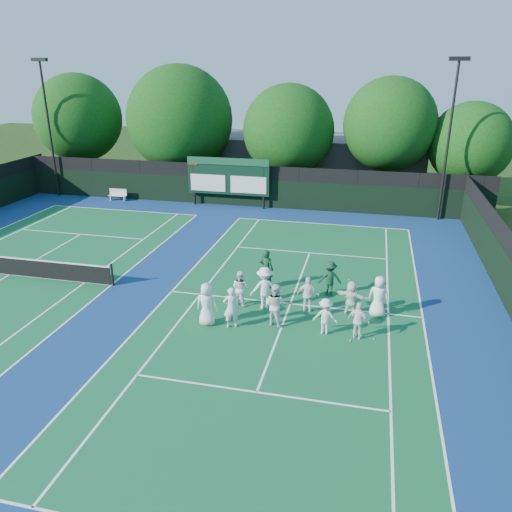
% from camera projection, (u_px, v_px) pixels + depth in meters
% --- Properties ---
extents(ground, '(120.00, 120.00, 0.00)m').
position_uv_depth(ground, '(286.00, 315.00, 20.66)').
color(ground, '#1A330E').
rests_on(ground, ground).
extents(court_apron, '(34.00, 32.00, 0.01)m').
position_uv_depth(court_apron, '(161.00, 290.00, 22.85)').
color(court_apron, navy).
rests_on(court_apron, ground).
extents(near_court, '(11.05, 23.85, 0.01)m').
position_uv_depth(near_court, '(290.00, 304.00, 21.56)').
color(near_court, '#125A31').
rests_on(near_court, ground).
extents(left_court, '(11.05, 23.85, 0.01)m').
position_uv_depth(left_court, '(10.00, 275.00, 24.55)').
color(left_court, '#125A31').
rests_on(left_court, ground).
extents(back_fence, '(34.00, 0.08, 3.00)m').
position_uv_depth(back_fence, '(243.00, 188.00, 35.98)').
color(back_fence, black).
rests_on(back_fence, ground).
extents(scoreboard, '(6.00, 0.21, 3.55)m').
position_uv_depth(scoreboard, '(228.00, 177.00, 35.52)').
color(scoreboard, black).
rests_on(scoreboard, ground).
extents(clubhouse, '(18.00, 6.00, 4.00)m').
position_uv_depth(clubhouse, '(313.00, 161.00, 42.16)').
color(clubhouse, '#55555A').
rests_on(clubhouse, ground).
extents(light_pole_left, '(1.20, 0.30, 10.12)m').
position_uv_depth(light_pole_left, '(47.00, 113.00, 37.14)').
color(light_pole_left, black).
rests_on(light_pole_left, ground).
extents(light_pole_right, '(1.20, 0.30, 10.12)m').
position_uv_depth(light_pole_right, '(451.00, 122.00, 31.05)').
color(light_pole_right, black).
rests_on(light_pole_right, ground).
extents(tennis_net, '(11.30, 0.10, 1.10)m').
position_uv_depth(tennis_net, '(8.00, 266.00, 24.38)').
color(tennis_net, black).
rests_on(tennis_net, ground).
extents(bench, '(1.40, 0.38, 0.88)m').
position_uv_depth(bench, '(118.00, 194.00, 37.79)').
color(bench, silver).
rests_on(bench, ground).
extents(tree_a, '(7.05, 7.05, 9.10)m').
position_uv_depth(tree_a, '(81.00, 120.00, 40.92)').
color(tree_a, black).
rests_on(tree_a, ground).
extents(tree_b, '(8.23, 8.23, 9.79)m').
position_uv_depth(tree_b, '(182.00, 122.00, 39.00)').
color(tree_b, black).
rests_on(tree_b, ground).
extents(tree_c, '(6.82, 6.82, 8.46)m').
position_uv_depth(tree_c, '(291.00, 133.00, 37.37)').
color(tree_c, black).
rests_on(tree_c, ground).
extents(tree_d, '(6.59, 6.59, 8.98)m').
position_uv_depth(tree_d, '(392.00, 127.00, 35.58)').
color(tree_d, black).
rests_on(tree_d, ground).
extents(tree_e, '(5.76, 5.76, 7.39)m').
position_uv_depth(tree_e, '(472.00, 146.00, 34.81)').
color(tree_e, black).
rests_on(tree_e, ground).
extents(tennis_ball_0, '(0.07, 0.07, 0.07)m').
position_uv_depth(tennis_ball_0, '(244.00, 304.00, 21.51)').
color(tennis_ball_0, '#B6C617').
rests_on(tennis_ball_0, ground).
extents(tennis_ball_1, '(0.07, 0.07, 0.07)m').
position_uv_depth(tennis_ball_1, '(349.00, 280.00, 23.90)').
color(tennis_ball_1, '#B6C617').
rests_on(tennis_ball_1, ground).
extents(tennis_ball_2, '(0.07, 0.07, 0.07)m').
position_uv_depth(tennis_ball_2, '(374.00, 339.00, 18.74)').
color(tennis_ball_2, '#B6C617').
rests_on(tennis_ball_2, ground).
extents(tennis_ball_3, '(0.07, 0.07, 0.07)m').
position_uv_depth(tennis_ball_3, '(215.00, 302.00, 21.70)').
color(tennis_ball_3, '#B6C617').
rests_on(tennis_ball_3, ground).
extents(tennis_ball_4, '(0.07, 0.07, 0.07)m').
position_uv_depth(tennis_ball_4, '(345.00, 297.00, 22.15)').
color(tennis_ball_4, '#B6C617').
rests_on(tennis_ball_4, ground).
extents(tennis_ball_5, '(0.07, 0.07, 0.07)m').
position_uv_depth(tennis_ball_5, '(350.00, 341.00, 18.65)').
color(tennis_ball_5, '#B6C617').
rests_on(tennis_ball_5, ground).
extents(player_front_0, '(0.88, 0.58, 1.77)m').
position_uv_depth(player_front_0, '(207.00, 304.00, 19.58)').
color(player_front_0, white).
rests_on(player_front_0, ground).
extents(player_front_1, '(0.73, 0.61, 1.70)m').
position_uv_depth(player_front_1, '(231.00, 308.00, 19.39)').
color(player_front_1, white).
rests_on(player_front_1, ground).
extents(player_front_2, '(1.04, 0.94, 1.74)m').
position_uv_depth(player_front_2, '(275.00, 305.00, 19.59)').
color(player_front_2, silver).
rests_on(player_front_2, ground).
extents(player_front_3, '(0.95, 0.55, 1.46)m').
position_uv_depth(player_front_3, '(325.00, 316.00, 18.96)').
color(player_front_3, silver).
rests_on(player_front_3, ground).
extents(player_front_4, '(0.94, 0.64, 1.48)m').
position_uv_depth(player_front_4, '(359.00, 321.00, 18.62)').
color(player_front_4, white).
rests_on(player_front_4, ground).
extents(player_back_0, '(0.93, 0.84, 1.56)m').
position_uv_depth(player_back_0, '(240.00, 288.00, 21.26)').
color(player_back_0, white).
rests_on(player_back_0, ground).
extents(player_back_1, '(1.36, 1.05, 1.85)m').
position_uv_depth(player_back_1, '(265.00, 288.00, 20.90)').
color(player_back_1, white).
rests_on(player_back_1, ground).
extents(player_back_2, '(0.93, 0.41, 1.56)m').
position_uv_depth(player_back_2, '(308.00, 295.00, 20.65)').
color(player_back_2, white).
rests_on(player_back_2, ground).
extents(player_back_3, '(1.44, 0.85, 1.48)m').
position_uv_depth(player_back_3, '(351.00, 298.00, 20.45)').
color(player_back_3, white).
rests_on(player_back_3, ground).
extents(player_back_4, '(0.95, 0.72, 1.75)m').
position_uv_depth(player_back_4, '(379.00, 296.00, 20.27)').
color(player_back_4, white).
rests_on(player_back_4, ground).
extents(coach_left, '(0.76, 0.59, 1.84)m').
position_uv_depth(coach_left, '(266.00, 269.00, 22.87)').
color(coach_left, '#0F381D').
rests_on(coach_left, ground).
extents(coach_right, '(1.14, 0.81, 1.60)m').
position_uv_depth(coach_right, '(330.00, 278.00, 22.16)').
color(coach_right, '#0F3921').
rests_on(coach_right, ground).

